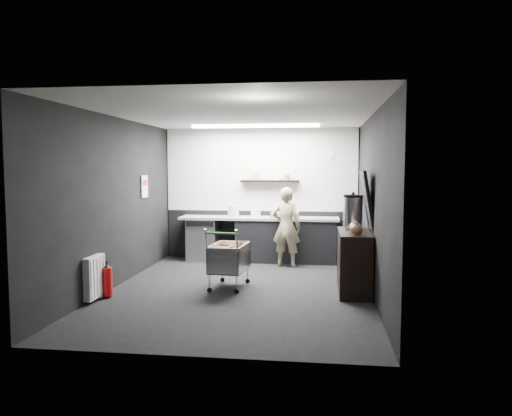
# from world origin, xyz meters

# --- Properties ---
(floor) EXTENTS (5.50, 5.50, 0.00)m
(floor) POSITION_xyz_m (0.00, 0.00, 0.00)
(floor) COLOR black
(floor) RESTS_ON ground
(ceiling) EXTENTS (5.50, 5.50, 0.00)m
(ceiling) POSITION_xyz_m (0.00, 0.00, 2.70)
(ceiling) COLOR beige
(ceiling) RESTS_ON wall_back
(wall_back) EXTENTS (5.50, 0.00, 5.50)m
(wall_back) POSITION_xyz_m (0.00, 2.75, 1.35)
(wall_back) COLOR black
(wall_back) RESTS_ON floor
(wall_front) EXTENTS (5.50, 0.00, 5.50)m
(wall_front) POSITION_xyz_m (0.00, -2.75, 1.35)
(wall_front) COLOR black
(wall_front) RESTS_ON floor
(wall_left) EXTENTS (0.00, 5.50, 5.50)m
(wall_left) POSITION_xyz_m (-2.00, 0.00, 1.35)
(wall_left) COLOR black
(wall_left) RESTS_ON floor
(wall_right) EXTENTS (0.00, 5.50, 5.50)m
(wall_right) POSITION_xyz_m (2.00, 0.00, 1.35)
(wall_right) COLOR black
(wall_right) RESTS_ON floor
(kitchen_wall_panel) EXTENTS (3.95, 0.02, 1.70)m
(kitchen_wall_panel) POSITION_xyz_m (0.00, 2.73, 1.85)
(kitchen_wall_panel) COLOR silver
(kitchen_wall_panel) RESTS_ON wall_back
(dado_panel) EXTENTS (3.95, 0.02, 1.00)m
(dado_panel) POSITION_xyz_m (0.00, 2.73, 0.50)
(dado_panel) COLOR black
(dado_panel) RESTS_ON wall_back
(floating_shelf) EXTENTS (1.20, 0.22, 0.04)m
(floating_shelf) POSITION_xyz_m (0.20, 2.62, 1.62)
(floating_shelf) COLOR black
(floating_shelf) RESTS_ON wall_back
(wall_clock) EXTENTS (0.20, 0.03, 0.20)m
(wall_clock) POSITION_xyz_m (1.40, 2.72, 2.15)
(wall_clock) COLOR white
(wall_clock) RESTS_ON wall_back
(poster) EXTENTS (0.02, 0.30, 0.40)m
(poster) POSITION_xyz_m (-1.98, 1.30, 1.55)
(poster) COLOR white
(poster) RESTS_ON wall_left
(poster_red_band) EXTENTS (0.02, 0.22, 0.10)m
(poster_red_band) POSITION_xyz_m (-1.98, 1.30, 1.62)
(poster_red_band) COLOR #B61629
(poster_red_band) RESTS_ON poster
(radiator) EXTENTS (0.10, 0.50, 0.60)m
(radiator) POSITION_xyz_m (-1.94, -0.90, 0.35)
(radiator) COLOR white
(radiator) RESTS_ON wall_left
(ceiling_strip) EXTENTS (2.40, 0.20, 0.04)m
(ceiling_strip) POSITION_xyz_m (0.00, 1.85, 2.67)
(ceiling_strip) COLOR white
(ceiling_strip) RESTS_ON ceiling
(prep_counter) EXTENTS (3.20, 0.61, 0.90)m
(prep_counter) POSITION_xyz_m (0.14, 2.42, 0.46)
(prep_counter) COLOR black
(prep_counter) RESTS_ON floor
(person) EXTENTS (0.62, 0.48, 1.53)m
(person) POSITION_xyz_m (0.59, 1.97, 0.76)
(person) COLOR beige
(person) RESTS_ON floor
(shopping_cart) EXTENTS (0.58, 0.90, 0.94)m
(shopping_cart) POSITION_xyz_m (-0.19, 0.13, 0.45)
(shopping_cart) COLOR silver
(shopping_cart) RESTS_ON floor
(sideboard) EXTENTS (0.53, 1.24, 1.86)m
(sideboard) POSITION_xyz_m (1.76, 0.17, 0.59)
(sideboard) COLOR black
(sideboard) RESTS_ON floor
(fire_extinguisher) EXTENTS (0.16, 0.16, 0.52)m
(fire_extinguisher) POSITION_xyz_m (-1.85, -0.69, 0.25)
(fire_extinguisher) COLOR red
(fire_extinguisher) RESTS_ON floor
(cardboard_box) EXTENTS (0.54, 0.41, 0.11)m
(cardboard_box) POSITION_xyz_m (0.53, 2.37, 0.95)
(cardboard_box) COLOR #A77D59
(cardboard_box) RESTS_ON prep_counter
(pink_tub) EXTENTS (0.22, 0.22, 0.22)m
(pink_tub) POSITION_xyz_m (-0.52, 2.42, 1.01)
(pink_tub) COLOR silver
(pink_tub) RESTS_ON prep_counter
(white_container) EXTENTS (0.19, 0.16, 0.15)m
(white_container) POSITION_xyz_m (-0.06, 2.37, 0.97)
(white_container) COLOR white
(white_container) RESTS_ON prep_counter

